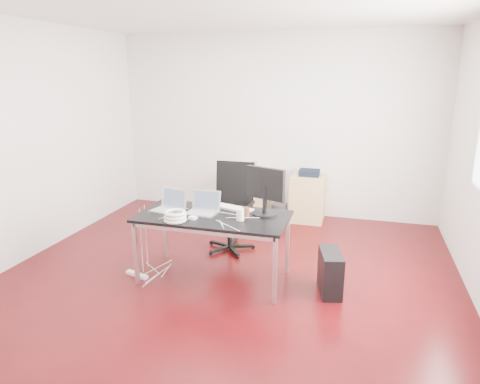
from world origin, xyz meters
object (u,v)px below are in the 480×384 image
(desk, at_px, (213,220))
(pc_tower, at_px, (330,272))
(office_chair, at_px, (232,202))
(filing_cabinet_left, at_px, (251,194))
(filing_cabinet_right, at_px, (308,198))

(desk, xyz_separation_m, pc_tower, (1.25, 0.03, -0.46))
(desk, distance_m, office_chair, 0.90)
(office_chair, bearing_deg, desk, -86.36)
(office_chair, bearing_deg, filing_cabinet_left, 93.01)
(desk, distance_m, pc_tower, 1.33)
(filing_cabinet_right, height_order, pc_tower, filing_cabinet_right)
(filing_cabinet_left, relative_size, filing_cabinet_right, 1.00)
(office_chair, height_order, pc_tower, office_chair)
(desk, height_order, pc_tower, desk)
(office_chair, relative_size, filing_cabinet_right, 1.54)
(desk, relative_size, pc_tower, 3.56)
(filing_cabinet_left, bearing_deg, filing_cabinet_right, 0.00)
(filing_cabinet_right, relative_size, pc_tower, 1.56)
(filing_cabinet_left, height_order, pc_tower, filing_cabinet_left)
(office_chair, height_order, filing_cabinet_left, office_chair)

